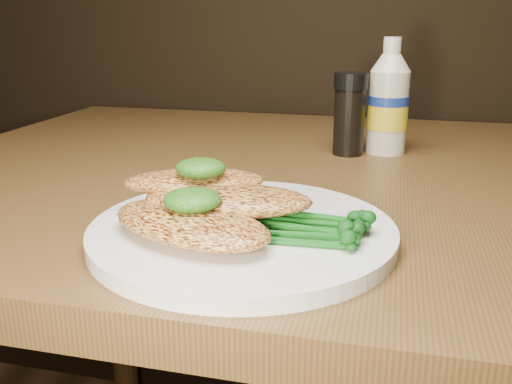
# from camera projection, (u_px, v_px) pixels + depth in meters

# --- Properties ---
(plate) EXTENTS (0.27, 0.27, 0.01)m
(plate) POSITION_uv_depth(u_px,v_px,m) (243.00, 232.00, 0.50)
(plate) COLOR white
(plate) RESTS_ON dining_table
(chicken_front) EXTENTS (0.17, 0.13, 0.02)m
(chicken_front) POSITION_uv_depth(u_px,v_px,m) (190.00, 223.00, 0.47)
(chicken_front) COLOR #ED9F4B
(chicken_front) RESTS_ON plate
(chicken_mid) EXTENTS (0.16, 0.09, 0.02)m
(chicken_mid) POSITION_uv_depth(u_px,v_px,m) (228.00, 200.00, 0.50)
(chicken_mid) COLOR #ED9F4B
(chicken_mid) RESTS_ON plate
(chicken_back) EXTENTS (0.15, 0.11, 0.02)m
(chicken_back) POSITION_uv_depth(u_px,v_px,m) (194.00, 181.00, 0.53)
(chicken_back) COLOR #ED9F4B
(chicken_back) RESTS_ON plate
(pesto_front) EXTENTS (0.06, 0.05, 0.02)m
(pesto_front) POSITION_uv_depth(u_px,v_px,m) (192.00, 200.00, 0.47)
(pesto_front) COLOR black
(pesto_front) RESTS_ON chicken_front
(pesto_back) EXTENTS (0.05, 0.05, 0.02)m
(pesto_back) POSITION_uv_depth(u_px,v_px,m) (201.00, 168.00, 0.52)
(pesto_back) COLOR black
(pesto_back) RESTS_ON chicken_back
(broccolini_bundle) EXTENTS (0.16, 0.14, 0.02)m
(broccolini_bundle) POSITION_uv_depth(u_px,v_px,m) (298.00, 224.00, 0.47)
(broccolini_bundle) COLOR #125515
(broccolini_bundle) RESTS_ON plate
(mayo_bottle) EXTENTS (0.07, 0.07, 0.16)m
(mayo_bottle) POSITION_uv_depth(u_px,v_px,m) (389.00, 96.00, 0.79)
(mayo_bottle) COLOR beige
(mayo_bottle) RESTS_ON dining_table
(pepper_grinder) EXTENTS (0.06, 0.06, 0.12)m
(pepper_grinder) POSITION_uv_depth(u_px,v_px,m) (349.00, 114.00, 0.79)
(pepper_grinder) COLOR black
(pepper_grinder) RESTS_ON dining_table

